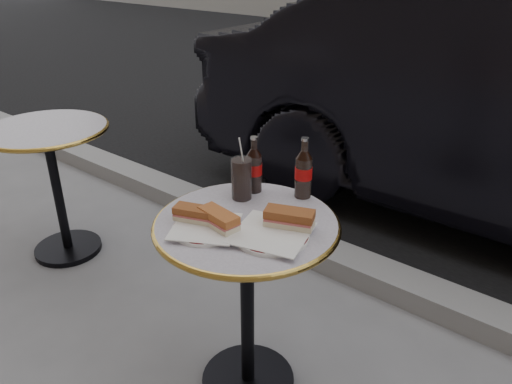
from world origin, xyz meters
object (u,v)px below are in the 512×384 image
Objects in this scene: plate_left at (205,228)px; cola_glass at (242,179)px; cola_bottle_right at (304,168)px; cola_bottle_left at (254,164)px; plate_right at (272,235)px; bistro_table at (247,309)px.

cola_glass is at bearing 102.95° from plate_left.
cola_bottle_right is at bearing 42.03° from cola_glass.
cola_glass is at bearing -88.48° from cola_bottle_left.
plate_right reaches higher than plate_left.
plate_right is 0.35m from cola_bottle_left.
cola_bottle_left is at bearing -155.84° from cola_bottle_right.
plate_left is at bearing -77.05° from cola_glass.
plate_left is 0.42m from cola_bottle_right.
cola_glass is (0.00, -0.07, -0.03)m from cola_bottle_left.
plate_right reaches higher than bistro_table.
plate_right is 0.32m from cola_bottle_right.
plate_left reaches higher than bistro_table.
plate_left is (-0.06, -0.13, 0.37)m from bistro_table.
cola_glass is at bearing 135.50° from bistro_table.
plate_right is 1.56× the size of cola_glass.
cola_glass is (-0.25, 0.15, 0.07)m from plate_right.
cola_bottle_right reaches higher than cola_glass.
bistro_table is at bearing -44.50° from cola_glass.
bistro_table is at bearing 167.33° from plate_right.
cola_bottle_right is at bearing 24.16° from cola_bottle_left.
plate_left is 0.90× the size of plate_right.
cola_bottle_right is (0.11, 0.39, 0.11)m from plate_left.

